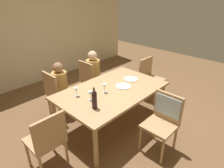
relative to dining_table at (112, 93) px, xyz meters
The scene contains 16 objects.
ground_plane 0.66m from the dining_table, ahead, with size 10.00×10.00×0.00m, color brown.
rear_room_partition 2.86m from the dining_table, 90.00° to the left, with size 6.40×0.12×2.70m, color beige.
dining_table is the anchor object (origin of this frame).
chair_far_left 1.09m from the dining_table, 117.80° to the left, with size 0.44×0.44×0.92m.
chair_far_right 1.02m from the dining_table, 70.95° to the left, with size 0.44×0.44×0.92m.
chair_near 0.97m from the dining_table, 82.64° to the right, with size 0.46×0.44×0.92m.
chair_right_end 1.32m from the dining_table, ahead, with size 0.44×0.44×0.92m.
chair_left_end 1.32m from the dining_table, behind, with size 0.44×0.44×0.92m.
person_woman_host 1.04m from the dining_table, 112.28° to the left, with size 0.32×0.28×1.08m.
person_man_bearded 1.06m from the dining_table, 65.15° to the left, with size 0.34×0.30×1.12m.
wine_bottle_tall_green 0.67m from the dining_table, 159.63° to the right, with size 0.08×0.08×0.33m.
wine_glass_near_left 0.24m from the dining_table, behind, with size 0.07×0.07×0.15m.
wine_glass_centre 0.64m from the dining_table, 155.54° to the left, with size 0.07×0.07×0.15m.
wine_glass_near_right 0.51m from the dining_table, behind, with size 0.07×0.07×0.15m.
dinner_plate_host 0.54m from the dining_table, ahead, with size 0.27×0.27×0.01m, color silver.
dinner_plate_guest_left 0.24m from the dining_table, 19.58° to the right, with size 0.27×0.27×0.01m, color white.
Camera 1 is at (-2.14, -2.02, 2.27)m, focal length 31.15 mm.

